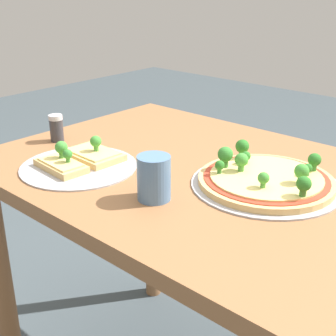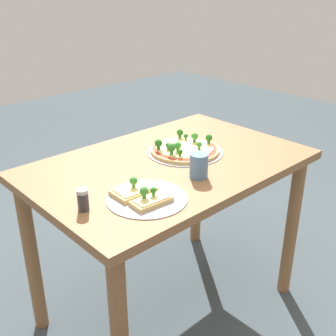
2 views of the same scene
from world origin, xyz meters
TOP-DOWN VIEW (x-y plane):
  - dining_table at (0.00, 0.00)m, footprint 1.15×0.75m
  - pizza_tray_whole at (0.12, 0.03)m, footprint 0.33×0.33m
  - pizza_tray_slice at (-0.29, -0.18)m, footprint 0.28×0.28m
  - drinking_cup at (-0.02, -0.19)m, footprint 0.07×0.07m
  - condiment_shaker at (-0.48, -0.10)m, footprint 0.04×0.04m

SIDE VIEW (x-z plane):
  - dining_table at x=0.00m, z-range 0.27..1.05m
  - pizza_tray_slice at x=-0.29m, z-range 0.75..0.82m
  - pizza_tray_whole at x=0.12m, z-range 0.75..0.83m
  - condiment_shaker at x=-0.48m, z-range 0.78..0.85m
  - drinking_cup at x=-0.02m, z-range 0.78..0.87m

